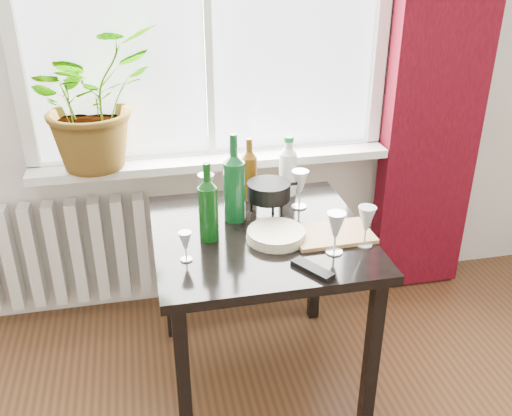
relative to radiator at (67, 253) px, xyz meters
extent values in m
cube|color=white|center=(0.75, -0.03, 0.44)|extent=(1.72, 0.20, 0.04)
cube|color=#3D050E|center=(1.87, -0.06, 0.92)|extent=(0.50, 0.12, 2.56)
cube|color=silver|center=(0.00, 0.00, 0.00)|extent=(0.80, 0.10, 0.55)
cube|color=black|center=(0.85, -0.63, 0.34)|extent=(0.85, 0.85, 0.04)
cube|color=black|center=(0.48, -1.00, -0.03)|extent=(0.05, 0.05, 0.70)
cube|color=black|center=(0.48, -0.27, -0.03)|extent=(0.05, 0.05, 0.70)
cube|color=black|center=(1.21, -1.00, -0.03)|extent=(0.05, 0.05, 0.70)
cube|color=black|center=(1.21, -0.27, -0.03)|extent=(0.05, 0.05, 0.70)
imported|color=#3F7920|center=(0.21, -0.03, 0.78)|extent=(0.75, 0.73, 0.63)
cylinder|color=beige|center=(0.90, -0.70, 0.38)|extent=(0.27, 0.27, 0.04)
cube|color=black|center=(0.97, -0.96, 0.37)|extent=(0.13, 0.17, 0.02)
cube|color=#B0824F|center=(1.12, -0.72, 0.37)|extent=(0.32, 0.21, 0.02)
camera|label=1|loc=(0.42, -2.59, 1.46)|focal=40.00mm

